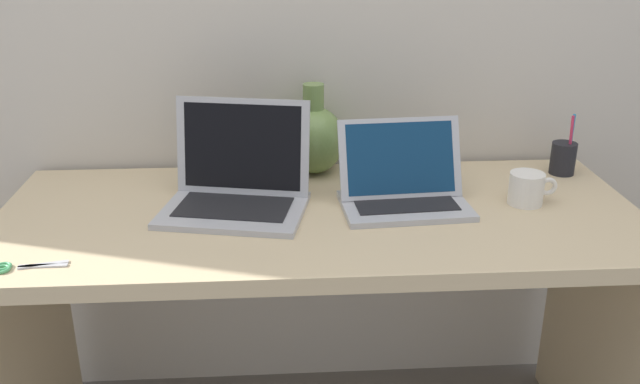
{
  "coord_description": "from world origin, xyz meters",
  "views": [
    {
      "loc": [
        -0.1,
        -1.56,
        1.43
      ],
      "look_at": [
        0.0,
        0.0,
        0.8
      ],
      "focal_mm": 38.57,
      "sensor_mm": 36.0,
      "label": 1
    }
  ],
  "objects_px": {
    "laptop_left": "(238,180)",
    "laptop_right": "(403,183)",
    "scissors": "(17,267)",
    "coffee_mug": "(527,188)",
    "pen_cup": "(563,158)",
    "green_vase": "(314,138)"
  },
  "relations": [
    {
      "from": "green_vase",
      "to": "coffee_mug",
      "type": "distance_m",
      "value": 0.59
    },
    {
      "from": "laptop_left",
      "to": "green_vase",
      "type": "xyz_separation_m",
      "value": [
        0.2,
        0.23,
        0.03
      ]
    },
    {
      "from": "pen_cup",
      "to": "coffee_mug",
      "type": "bearing_deg",
      "value": -130.31
    },
    {
      "from": "pen_cup",
      "to": "scissors",
      "type": "relative_size",
      "value": 1.18
    },
    {
      "from": "green_vase",
      "to": "pen_cup",
      "type": "height_order",
      "value": "green_vase"
    },
    {
      "from": "coffee_mug",
      "to": "scissors",
      "type": "relative_size",
      "value": 0.83
    },
    {
      "from": "laptop_left",
      "to": "scissors",
      "type": "bearing_deg",
      "value": -145.05
    },
    {
      "from": "laptop_left",
      "to": "scissors",
      "type": "height_order",
      "value": "laptop_left"
    },
    {
      "from": "laptop_left",
      "to": "laptop_right",
      "type": "relative_size",
      "value": 1.19
    },
    {
      "from": "laptop_left",
      "to": "green_vase",
      "type": "distance_m",
      "value": 0.31
    },
    {
      "from": "coffee_mug",
      "to": "scissors",
      "type": "xyz_separation_m",
      "value": [
        -1.17,
        -0.27,
        -0.04
      ]
    },
    {
      "from": "laptop_left",
      "to": "laptop_right",
      "type": "bearing_deg",
      "value": -2.57
    },
    {
      "from": "laptop_right",
      "to": "scissors",
      "type": "bearing_deg",
      "value": -161.18
    },
    {
      "from": "laptop_left",
      "to": "green_vase",
      "type": "height_order",
      "value": "laptop_left"
    },
    {
      "from": "pen_cup",
      "to": "scissors",
      "type": "xyz_separation_m",
      "value": [
        -1.34,
        -0.48,
        -0.04
      ]
    },
    {
      "from": "laptop_left",
      "to": "laptop_right",
      "type": "xyz_separation_m",
      "value": [
        0.41,
        -0.02,
        -0.01
      ]
    },
    {
      "from": "laptop_left",
      "to": "scissors",
      "type": "relative_size",
      "value": 2.63
    },
    {
      "from": "green_vase",
      "to": "pen_cup",
      "type": "bearing_deg",
      "value": -4.83
    },
    {
      "from": "laptop_right",
      "to": "scissors",
      "type": "xyz_separation_m",
      "value": [
        -0.85,
        -0.29,
        -0.05
      ]
    },
    {
      "from": "laptop_right",
      "to": "coffee_mug",
      "type": "distance_m",
      "value": 0.31
    },
    {
      "from": "coffee_mug",
      "to": "pen_cup",
      "type": "bearing_deg",
      "value": 49.69
    },
    {
      "from": "laptop_left",
      "to": "pen_cup",
      "type": "height_order",
      "value": "laptop_left"
    }
  ]
}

